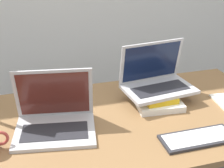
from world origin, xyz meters
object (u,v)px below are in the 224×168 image
(book_stack, at_px, (155,96))
(laptop_on_books, at_px, (156,80))
(laptop_left, at_px, (55,118))
(wireless_keyboard, at_px, (198,138))

(book_stack, bearing_deg, laptop_on_books, 60.97)
(laptop_left, distance_m, laptop_on_books, 0.55)
(book_stack, relative_size, laptop_on_books, 0.81)
(laptop_left, height_order, laptop_on_books, laptop_on_books)
(laptop_left, xyz_separation_m, laptop_on_books, (0.53, 0.14, 0.05))
(laptop_on_books, distance_m, wireless_keyboard, 0.39)
(book_stack, distance_m, wireless_keyboard, 0.36)
(laptop_left, relative_size, laptop_on_books, 1.02)
(laptop_left, height_order, wireless_keyboard, laptop_left)
(laptop_on_books, bearing_deg, laptop_left, -165.20)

